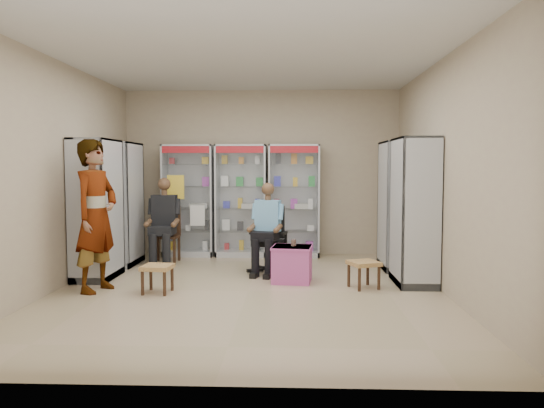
{
  "coord_description": "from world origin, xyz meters",
  "views": [
    {
      "loc": [
        0.57,
        -6.75,
        1.6
      ],
      "look_at": [
        0.28,
        0.7,
        1.08
      ],
      "focal_mm": 35.0,
      "sensor_mm": 36.0,
      "label": 1
    }
  ],
  "objects_px": {
    "wooden_chair": "(166,235)",
    "cabinet_back_right": "(294,201)",
    "cabinet_right_near": "(414,211)",
    "cabinet_left_near": "(97,209)",
    "seated_shopkeeper": "(268,231)",
    "cabinet_back_mid": "(241,201)",
    "cabinet_left_far": "(121,204)",
    "cabinet_back_left": "(189,200)",
    "woven_stool_a": "(364,275)",
    "cabinet_right_far": "(398,206)",
    "standing_man": "(96,216)",
    "office_chair": "(268,239)",
    "pink_trunk": "(292,264)",
    "woven_stool_b": "(158,279)"
  },
  "relations": [
    {
      "from": "wooden_chair",
      "to": "cabinet_back_right",
      "type": "bearing_deg",
      "value": 18.75
    },
    {
      "from": "cabinet_right_near",
      "to": "cabinet_left_near",
      "type": "bearing_deg",
      "value": 87.43
    },
    {
      "from": "seated_shopkeeper",
      "to": "cabinet_left_near",
      "type": "bearing_deg",
      "value": -155.7
    },
    {
      "from": "cabinet_back_mid",
      "to": "seated_shopkeeper",
      "type": "relative_size",
      "value": 1.56
    },
    {
      "from": "cabinet_left_far",
      "to": "seated_shopkeeper",
      "type": "relative_size",
      "value": 1.56
    },
    {
      "from": "cabinet_back_right",
      "to": "cabinet_left_near",
      "type": "bearing_deg",
      "value": -144.35
    },
    {
      "from": "cabinet_back_mid",
      "to": "wooden_chair",
      "type": "xyz_separation_m",
      "value": [
        -1.2,
        -0.73,
        -0.53
      ]
    },
    {
      "from": "cabinet_back_left",
      "to": "woven_stool_a",
      "type": "distance_m",
      "value": 3.86
    },
    {
      "from": "cabinet_back_right",
      "to": "cabinet_left_near",
      "type": "height_order",
      "value": "same"
    },
    {
      "from": "cabinet_right_far",
      "to": "cabinet_back_right",
      "type": "bearing_deg",
      "value": 55.27
    },
    {
      "from": "cabinet_left_near",
      "to": "wooden_chair",
      "type": "xyz_separation_m",
      "value": [
        0.68,
        1.3,
        -0.53
      ]
    },
    {
      "from": "cabinet_left_far",
      "to": "standing_man",
      "type": "bearing_deg",
      "value": 8.51
    },
    {
      "from": "cabinet_right_far",
      "to": "wooden_chair",
      "type": "bearing_deg",
      "value": 83.96
    },
    {
      "from": "office_chair",
      "to": "cabinet_left_far",
      "type": "bearing_deg",
      "value": 180.0
    },
    {
      "from": "cabinet_right_far",
      "to": "office_chair",
      "type": "relative_size",
      "value": 1.99
    },
    {
      "from": "cabinet_right_far",
      "to": "cabinet_right_near",
      "type": "xyz_separation_m",
      "value": [
        0.0,
        -1.1,
        0.0
      ]
    },
    {
      "from": "pink_trunk",
      "to": "woven_stool_a",
      "type": "height_order",
      "value": "pink_trunk"
    },
    {
      "from": "wooden_chair",
      "to": "woven_stool_a",
      "type": "relative_size",
      "value": 2.61
    },
    {
      "from": "cabinet_back_right",
      "to": "wooden_chair",
      "type": "bearing_deg",
      "value": -161.25
    },
    {
      "from": "cabinet_right_near",
      "to": "cabinet_left_far",
      "type": "bearing_deg",
      "value": 73.75
    },
    {
      "from": "wooden_chair",
      "to": "woven_stool_b",
      "type": "height_order",
      "value": "wooden_chair"
    },
    {
      "from": "office_chair",
      "to": "standing_man",
      "type": "height_order",
      "value": "standing_man"
    },
    {
      "from": "cabinet_back_right",
      "to": "cabinet_right_far",
      "type": "distance_m",
      "value": 1.98
    },
    {
      "from": "cabinet_left_near",
      "to": "cabinet_back_mid",
      "type": "bearing_deg",
      "value": 137.2
    },
    {
      "from": "cabinet_back_left",
      "to": "woven_stool_a",
      "type": "relative_size",
      "value": 5.55
    },
    {
      "from": "cabinet_back_right",
      "to": "cabinet_right_far",
      "type": "bearing_deg",
      "value": -34.73
    },
    {
      "from": "cabinet_right_near",
      "to": "cabinet_left_far",
      "type": "distance_m",
      "value": 4.65
    },
    {
      "from": "seated_shopkeeper",
      "to": "pink_trunk",
      "type": "bearing_deg",
      "value": -47.62
    },
    {
      "from": "pink_trunk",
      "to": "woven_stool_b",
      "type": "xyz_separation_m",
      "value": [
        -1.71,
        -0.72,
        -0.07
      ]
    },
    {
      "from": "office_chair",
      "to": "woven_stool_b",
      "type": "height_order",
      "value": "office_chair"
    },
    {
      "from": "cabinet_right_near",
      "to": "standing_man",
      "type": "distance_m",
      "value": 4.22
    },
    {
      "from": "woven_stool_b",
      "to": "standing_man",
      "type": "distance_m",
      "value": 1.14
    },
    {
      "from": "woven_stool_a",
      "to": "woven_stool_b",
      "type": "bearing_deg",
      "value": -172.02
    },
    {
      "from": "cabinet_back_mid",
      "to": "cabinet_back_left",
      "type": "bearing_deg",
      "value": 180.0
    },
    {
      "from": "woven_stool_a",
      "to": "cabinet_back_right",
      "type": "bearing_deg",
      "value": 110.09
    },
    {
      "from": "seated_shopkeeper",
      "to": "standing_man",
      "type": "xyz_separation_m",
      "value": [
        -2.16,
        -1.27,
        0.34
      ]
    },
    {
      "from": "cabinet_right_far",
      "to": "wooden_chair",
      "type": "xyz_separation_m",
      "value": [
        -3.78,
        0.4,
        -0.53
      ]
    },
    {
      "from": "cabinet_right_far",
      "to": "seated_shopkeeper",
      "type": "height_order",
      "value": "cabinet_right_far"
    },
    {
      "from": "cabinet_left_far",
      "to": "cabinet_left_near",
      "type": "height_order",
      "value": "same"
    },
    {
      "from": "wooden_chair",
      "to": "pink_trunk",
      "type": "distance_m",
      "value": 2.57
    },
    {
      "from": "cabinet_back_mid",
      "to": "standing_man",
      "type": "distance_m",
      "value": 3.23
    },
    {
      "from": "cabinet_back_mid",
      "to": "office_chair",
      "type": "xyz_separation_m",
      "value": [
        0.56,
        -1.48,
        -0.5
      ]
    },
    {
      "from": "wooden_chair",
      "to": "woven_stool_b",
      "type": "relative_size",
      "value": 2.62
    },
    {
      "from": "cabinet_right_near",
      "to": "woven_stool_a",
      "type": "distance_m",
      "value": 1.12
    },
    {
      "from": "cabinet_left_far",
      "to": "standing_man",
      "type": "distance_m",
      "value": 1.89
    },
    {
      "from": "seated_shopkeeper",
      "to": "woven_stool_b",
      "type": "bearing_deg",
      "value": -122.19
    },
    {
      "from": "cabinet_right_near",
      "to": "woven_stool_a",
      "type": "relative_size",
      "value": 5.55
    },
    {
      "from": "woven_stool_a",
      "to": "standing_man",
      "type": "distance_m",
      "value": 3.57
    },
    {
      "from": "woven_stool_a",
      "to": "wooden_chair",
      "type": "bearing_deg",
      "value": 149.86
    },
    {
      "from": "cabinet_left_far",
      "to": "woven_stool_a",
      "type": "xyz_separation_m",
      "value": [
        3.75,
        -1.58,
        -0.82
      ]
    }
  ]
}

